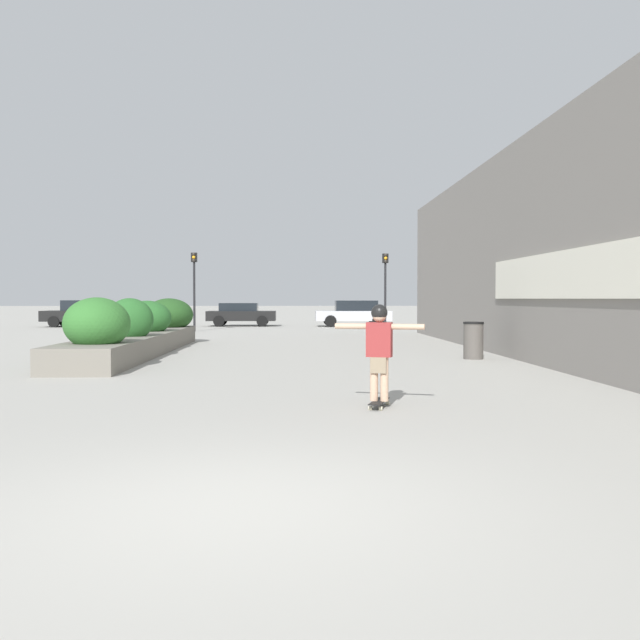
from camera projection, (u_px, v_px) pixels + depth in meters
ground_plane at (238, 506)px, 5.42m from camera, size 300.00×300.00×0.00m
building_wall_right at (552, 245)px, 16.59m from camera, size 0.67×32.60×5.66m
planter_box at (141, 331)px, 20.67m from camera, size 1.70×12.26×1.61m
skateboard at (379, 402)px, 10.32m from camera, size 0.41×0.81×0.10m
skateboarder at (379, 342)px, 10.29m from camera, size 1.27×0.47×1.40m
trash_bin at (473, 340)px, 18.58m from camera, size 0.54×0.54×0.97m
car_leftmost at (241, 314)px, 40.90m from camera, size 3.92×1.95×1.32m
car_center_left at (84, 313)px, 39.98m from camera, size 4.32×1.97×1.48m
car_center_right at (354, 313)px, 40.34m from camera, size 4.25×1.87×1.47m
car_rightmost at (481, 312)px, 42.29m from camera, size 4.32×1.97×1.46m
traffic_light_left at (194, 278)px, 34.25m from camera, size 0.28×0.30×3.79m
traffic_light_right at (385, 279)px, 34.28m from camera, size 0.28×0.30×3.75m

